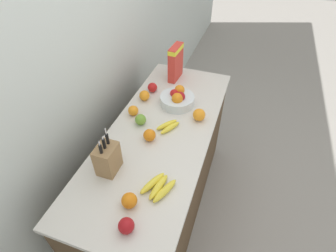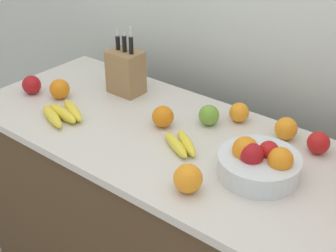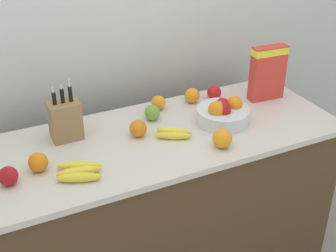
% 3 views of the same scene
% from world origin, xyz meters
% --- Properties ---
extents(ground_plane, '(14.00, 14.00, 0.00)m').
position_xyz_m(ground_plane, '(0.00, 0.00, 0.00)').
color(ground_plane, gray).
extents(wall_back, '(9.00, 0.06, 2.60)m').
position_xyz_m(wall_back, '(0.00, 0.55, 1.30)').
color(wall_back, silver).
rests_on(wall_back, ground_plane).
extents(counter, '(1.71, 0.67, 0.93)m').
position_xyz_m(counter, '(0.00, 0.00, 0.47)').
color(counter, '#4C3823').
rests_on(counter, ground_plane).
extents(knife_block, '(0.14, 0.10, 0.29)m').
position_xyz_m(knife_block, '(-0.41, 0.16, 1.03)').
color(knife_block, '#937047').
rests_on(knife_block, counter).
extents(cereal_box, '(0.19, 0.08, 0.29)m').
position_xyz_m(cereal_box, '(0.66, 0.11, 1.09)').
color(cereal_box, red).
rests_on(cereal_box, counter).
extents(fruit_bowl, '(0.26, 0.26, 0.13)m').
position_xyz_m(fruit_bowl, '(0.32, -0.02, 0.98)').
color(fruit_bowl, silver).
rests_on(fruit_bowl, counter).
extents(banana_bunch_left, '(0.21, 0.19, 0.04)m').
position_xyz_m(banana_bunch_left, '(-0.44, -0.15, 0.95)').
color(banana_bunch_left, yellow).
rests_on(banana_bunch_left, counter).
extents(banana_bunch_right, '(0.18, 0.15, 0.04)m').
position_xyz_m(banana_bunch_right, '(0.04, -0.04, 0.95)').
color(banana_bunch_right, yellow).
rests_on(banana_bunch_right, counter).
extents(apple_middle, '(0.08, 0.08, 0.08)m').
position_xyz_m(apple_middle, '(0.02, 0.15, 0.97)').
color(apple_middle, '#6B9E33').
rests_on(apple_middle, counter).
extents(apple_by_knife_block, '(0.08, 0.08, 0.08)m').
position_xyz_m(apple_by_knife_block, '(0.41, 0.22, 0.97)').
color(apple_by_knife_block, red).
rests_on(apple_by_knife_block, counter).
extents(apple_rightmost, '(0.08, 0.08, 0.08)m').
position_xyz_m(apple_rightmost, '(-0.71, -0.09, 0.97)').
color(apple_rightmost, '#A31419').
rests_on(apple_rightmost, counter).
extents(orange_front_center, '(0.09, 0.09, 0.09)m').
position_xyz_m(orange_front_center, '(0.19, -0.22, 0.98)').
color(orange_front_center, orange).
rests_on(orange_front_center, counter).
extents(orange_near_bowl, '(0.08, 0.08, 0.08)m').
position_xyz_m(orange_near_bowl, '(-0.11, 0.04, 0.97)').
color(orange_near_bowl, orange).
rests_on(orange_near_bowl, counter).
extents(orange_front_left, '(0.08, 0.08, 0.08)m').
position_xyz_m(orange_front_left, '(0.29, 0.24, 0.97)').
color(orange_front_left, orange).
rests_on(orange_front_left, counter).
extents(orange_front_right, '(0.07, 0.07, 0.07)m').
position_xyz_m(orange_front_right, '(0.09, 0.24, 0.97)').
color(orange_front_right, orange).
rests_on(orange_front_right, counter).
extents(orange_mid_right, '(0.08, 0.08, 0.08)m').
position_xyz_m(orange_mid_right, '(-0.58, -0.05, 0.97)').
color(orange_mid_right, orange).
rests_on(orange_mid_right, counter).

